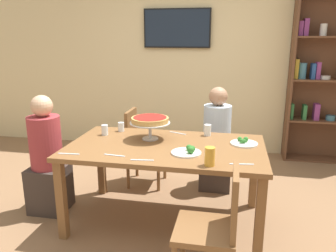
% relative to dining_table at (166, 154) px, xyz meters
% --- Properties ---
extents(ground_plane, '(12.00, 12.00, 0.00)m').
position_rel_dining_table_xyz_m(ground_plane, '(0.00, 0.00, -0.66)').
color(ground_plane, '#846042').
extents(rear_partition, '(8.00, 0.12, 2.80)m').
position_rel_dining_table_xyz_m(rear_partition, '(0.00, 2.20, 0.74)').
color(rear_partition, beige).
rests_on(rear_partition, ground_plane).
extents(dining_table, '(1.72, 0.99, 0.74)m').
position_rel_dining_table_xyz_m(dining_table, '(0.00, 0.00, 0.00)').
color(dining_table, brown).
rests_on(dining_table, ground_plane).
extents(bookshelf, '(1.10, 0.30, 2.21)m').
position_rel_dining_table_xyz_m(bookshelf, '(1.83, 2.02, 0.47)').
color(bookshelf, brown).
rests_on(bookshelf, ground_plane).
extents(television, '(0.95, 0.05, 0.54)m').
position_rel_dining_table_xyz_m(television, '(-0.26, 2.11, 1.12)').
color(television, black).
extents(diner_head_west, '(0.34, 0.34, 1.15)m').
position_rel_dining_table_xyz_m(diner_head_west, '(-1.16, -0.01, -0.17)').
color(diner_head_west, '#382D28').
rests_on(diner_head_west, ground_plane).
extents(diner_far_right, '(0.34, 0.34, 1.15)m').
position_rel_dining_table_xyz_m(diner_far_right, '(0.41, 0.82, -0.17)').
color(diner_far_right, '#382D28').
rests_on(diner_far_right, ground_plane).
extents(chair_far_left, '(0.40, 0.40, 0.87)m').
position_rel_dining_table_xyz_m(chair_far_left, '(-0.45, 0.77, -0.17)').
color(chair_far_left, brown).
rests_on(chair_far_left, ground_plane).
extents(chair_near_right, '(0.40, 0.40, 0.87)m').
position_rel_dining_table_xyz_m(chair_near_right, '(0.49, -0.78, -0.17)').
color(chair_near_right, brown).
rests_on(chair_near_right, ground_plane).
extents(deep_dish_pizza_stand, '(0.37, 0.37, 0.21)m').
position_rel_dining_table_xyz_m(deep_dish_pizza_stand, '(-0.18, 0.15, 0.26)').
color(deep_dish_pizza_stand, silver).
rests_on(deep_dish_pizza_stand, dining_table).
extents(salad_plate_near_diner, '(0.25, 0.25, 0.07)m').
position_rel_dining_table_xyz_m(salad_plate_near_diner, '(0.22, -0.17, 0.10)').
color(salad_plate_near_diner, white).
rests_on(salad_plate_near_diner, dining_table).
extents(salad_plate_far_diner, '(0.24, 0.24, 0.06)m').
position_rel_dining_table_xyz_m(salad_plate_far_diner, '(0.67, 0.17, 0.10)').
color(salad_plate_far_diner, white).
rests_on(salad_plate_far_diner, dining_table).
extents(beer_glass_amber_tall, '(0.08, 0.08, 0.14)m').
position_rel_dining_table_xyz_m(beer_glass_amber_tall, '(0.41, -0.40, 0.15)').
color(beer_glass_amber_tall, gold).
rests_on(beer_glass_amber_tall, dining_table).
extents(water_glass_clear_near, '(0.06, 0.06, 0.10)m').
position_rel_dining_table_xyz_m(water_glass_clear_near, '(-0.65, 0.20, 0.13)').
color(water_glass_clear_near, white).
rests_on(water_glass_clear_near, dining_table).
extents(water_glass_clear_far, '(0.07, 0.07, 0.11)m').
position_rel_dining_table_xyz_m(water_glass_clear_far, '(0.33, 0.38, 0.14)').
color(water_glass_clear_far, white).
rests_on(water_glass_clear_far, dining_table).
extents(water_glass_clear_spare, '(0.06, 0.06, 0.09)m').
position_rel_dining_table_xyz_m(water_glass_clear_spare, '(-0.53, 0.36, 0.13)').
color(water_glass_clear_spare, white).
rests_on(water_glass_clear_spare, dining_table).
extents(cutlery_fork_near, '(0.18, 0.03, 0.00)m').
position_rel_dining_table_xyz_m(cutlery_fork_near, '(-0.35, -0.34, 0.08)').
color(cutlery_fork_near, silver).
rests_on(cutlery_fork_near, dining_table).
extents(cutlery_knife_near, '(0.17, 0.08, 0.00)m').
position_rel_dining_table_xyz_m(cutlery_knife_near, '(0.04, 0.39, 0.08)').
color(cutlery_knife_near, silver).
rests_on(cutlery_knife_near, dining_table).
extents(cutlery_fork_far, '(0.18, 0.04, 0.00)m').
position_rel_dining_table_xyz_m(cutlery_fork_far, '(0.65, -0.34, 0.08)').
color(cutlery_fork_far, silver).
rests_on(cutlery_fork_far, dining_table).
extents(cutlery_knife_far, '(0.18, 0.04, 0.00)m').
position_rel_dining_table_xyz_m(cutlery_knife_far, '(-0.11, -0.40, 0.08)').
color(cutlery_knife_far, silver).
rests_on(cutlery_knife_far, dining_table).
extents(cutlery_spare_fork, '(0.18, 0.03, 0.00)m').
position_rel_dining_table_xyz_m(cutlery_spare_fork, '(-0.73, -0.37, 0.08)').
color(cutlery_spare_fork, silver).
rests_on(cutlery_spare_fork, dining_table).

